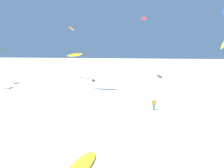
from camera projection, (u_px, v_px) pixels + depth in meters
flying_kite_2 at (74, 55)px, 50.79m from camera, size 6.27×6.27×7.65m
flying_kite_4 at (71, 28)px, 44.13m from camera, size 4.42×8.81×14.03m
flying_kite_5 at (224, 11)px, 47.71m from camera, size 4.62×11.99×18.91m
flying_kite_6 at (144, 18)px, 49.70m from camera, size 2.11×8.54×17.70m
grounded_kite_0 at (81, 166)px, 13.60m from camera, size 2.39×4.18×0.32m
person_near_left at (154, 104)px, 25.94m from camera, size 0.51×0.23×1.65m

